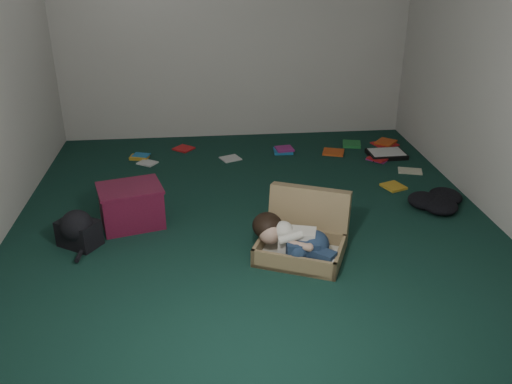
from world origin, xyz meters
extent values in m
plane|color=#113228|center=(0.00, 0.00, 0.00)|extent=(4.50, 4.50, 0.00)
plane|color=silver|center=(0.00, 2.25, 1.30)|extent=(4.50, 0.00, 4.50)
plane|color=silver|center=(0.00, -2.25, 1.30)|extent=(4.50, 0.00, 4.50)
plane|color=silver|center=(2.00, 0.00, 1.30)|extent=(0.00, 4.50, 4.50)
cube|color=#937A51|center=(0.28, -0.60, 0.07)|extent=(0.74, 0.65, 0.14)
cube|color=beige|center=(0.28, -0.60, 0.04)|extent=(0.67, 0.58, 0.02)
cube|color=#937A51|center=(0.39, -0.34, 0.22)|extent=(0.64, 0.42, 0.45)
cube|color=silver|center=(0.25, -0.61, 0.15)|extent=(0.29, 0.21, 0.19)
sphere|color=tan|center=(0.06, -0.56, 0.21)|extent=(0.17, 0.17, 0.17)
ellipsoid|color=black|center=(0.05, -0.50, 0.24)|extent=(0.22, 0.23, 0.19)
ellipsoid|color=#1F324E|center=(0.38, -0.66, 0.15)|extent=(0.20, 0.23, 0.19)
cube|color=#1F324E|center=(0.27, -0.72, 0.14)|extent=(0.23, 0.12, 0.12)
cube|color=#1F324E|center=(0.39, -0.78, 0.12)|extent=(0.23, 0.22, 0.10)
sphere|color=white|center=(0.48, -0.79, 0.10)|extent=(0.10, 0.10, 0.10)
sphere|color=white|center=(0.46, -0.84, 0.09)|extent=(0.09, 0.09, 0.09)
cylinder|color=tan|center=(0.25, -0.73, 0.19)|extent=(0.17, 0.11, 0.06)
cube|color=maroon|center=(-1.00, 0.07, 0.16)|extent=(0.56, 0.49, 0.32)
cube|color=maroon|center=(-1.00, 0.07, 0.33)|extent=(0.59, 0.51, 0.02)
cube|color=black|center=(1.59, 1.37, 0.02)|extent=(0.40, 0.31, 0.05)
cube|color=white|center=(1.59, 1.37, 0.05)|extent=(0.36, 0.27, 0.01)
cube|color=gold|center=(-1.09, 1.58, 0.01)|extent=(0.22, 0.16, 0.02)
cube|color=red|center=(-0.62, 1.82, 0.01)|extent=(0.27, 0.26, 0.02)
cube|color=silver|center=(-0.11, 1.46, 0.01)|extent=(0.22, 0.25, 0.02)
cube|color=#2073B2|center=(0.49, 1.62, 0.01)|extent=(0.23, 0.26, 0.02)
cube|color=#DC5019|center=(1.04, 1.52, 0.01)|extent=(0.27, 0.25, 0.02)
cube|color=#228037|center=(1.31, 1.75, 0.01)|extent=(0.23, 0.18, 0.02)
cube|color=#98267A|center=(1.49, 1.30, 0.01)|extent=(0.27, 0.26, 0.02)
cube|color=beige|center=(1.69, 0.92, 0.01)|extent=(0.20, 0.24, 0.02)
cube|color=gold|center=(1.40, 0.56, 0.01)|extent=(0.24, 0.26, 0.02)
cube|color=red|center=(1.69, 1.74, 0.01)|extent=(0.27, 0.24, 0.02)
cube|color=silver|center=(-0.99, 1.42, 0.01)|extent=(0.24, 0.20, 0.02)
camera|label=1|loc=(-0.40, -3.98, 2.15)|focal=38.00mm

